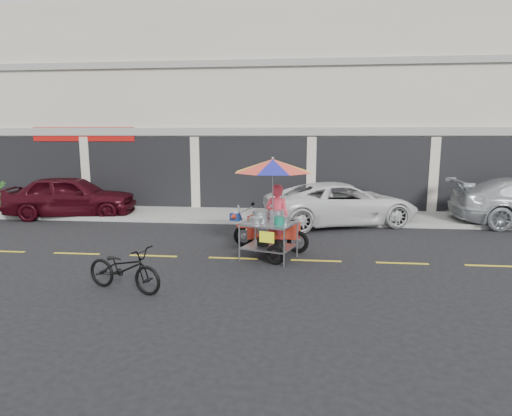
# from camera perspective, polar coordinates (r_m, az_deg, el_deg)

# --- Properties ---
(ground) EXTENTS (90.00, 90.00, 0.00)m
(ground) POSITION_cam_1_polar(r_m,az_deg,el_deg) (10.36, 7.99, -6.98)
(ground) COLOR black
(sidewalk) EXTENTS (45.00, 3.00, 0.15)m
(sidewalk) POSITION_cam_1_polar(r_m,az_deg,el_deg) (15.70, 7.32, -0.99)
(sidewalk) COLOR gray
(sidewalk) RESTS_ON ground
(shophouse_block) EXTENTS (36.00, 8.11, 10.40)m
(shophouse_block) POSITION_cam_1_polar(r_m,az_deg,el_deg) (20.81, 15.23, 12.85)
(shophouse_block) COLOR beige
(shophouse_block) RESTS_ON ground
(centerline) EXTENTS (42.00, 0.10, 0.01)m
(centerline) POSITION_cam_1_polar(r_m,az_deg,el_deg) (10.36, 7.99, -6.96)
(centerline) COLOR gold
(centerline) RESTS_ON ground
(maroon_sedan) EXTENTS (4.77, 2.60, 1.54)m
(maroon_sedan) POSITION_cam_1_polar(r_m,az_deg,el_deg) (16.95, -23.38, 1.46)
(maroon_sedan) COLOR #32060E
(maroon_sedan) RESTS_ON ground
(white_pickup) EXTENTS (5.56, 3.86, 1.41)m
(white_pickup) POSITION_cam_1_polar(r_m,az_deg,el_deg) (14.58, 11.30, 0.60)
(white_pickup) COLOR silver
(white_pickup) RESTS_ON ground
(near_bicycle) EXTENTS (1.78, 1.08, 0.88)m
(near_bicycle) POSITION_cam_1_polar(r_m,az_deg,el_deg) (8.61, -17.18, -7.71)
(near_bicycle) COLOR black
(near_bicycle) RESTS_ON ground
(food_vendor_rig) EXTENTS (2.42, 2.45, 2.46)m
(food_vendor_rig) POSITION_cam_1_polar(r_m,az_deg,el_deg) (10.41, 2.29, 1.90)
(food_vendor_rig) COLOR black
(food_vendor_rig) RESTS_ON ground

